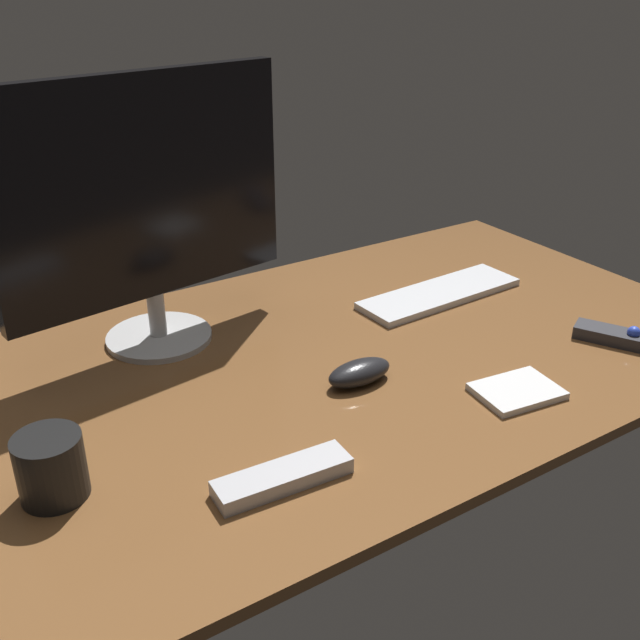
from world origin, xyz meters
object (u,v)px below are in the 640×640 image
monitor (145,202)px  notepad (517,391)px  computer_mouse (359,372)px  keyboard (440,294)px  coffee_mug (51,467)px  media_remote (621,337)px  tv_remote (283,477)px

monitor → notepad: size_ratio=4.03×
monitor → computer_mouse: monitor is taller
keyboard → coffee_mug: bearing=-168.4°
monitor → media_remote: bearing=-42.0°
media_remote → coffee_mug: size_ratio=1.83×
computer_mouse → tv_remote: (-24.05, -16.02, -0.79)cm
keyboard → tv_remote: tv_remote is taller
monitor → tv_remote: (-1.69, -48.77, -25.36)cm
monitor → tv_remote: size_ratio=2.79×
tv_remote → notepad: tv_remote is taller
monitor → notepad: (41.84, -49.66, -25.95)cm
keyboard → notepad: 39.08cm
tv_remote → notepad: bearing=2.4°
tv_remote → notepad: size_ratio=1.44×
notepad → keyboard: bearing=67.6°
computer_mouse → tv_remote: 28.91cm
monitor → coffee_mug: (-28.15, -34.42, -22.00)cm
tv_remote → coffee_mug: bearing=155.0°
coffee_mug → notepad: (69.99, -15.24, -3.95)cm
monitor → computer_mouse: 46.65cm
keyboard → coffee_mug: size_ratio=4.04×
coffee_mug → computer_mouse: bearing=1.9°
monitor → media_remote: 88.99cm
keyboard → tv_remote: bearing=-151.1°
monitor → computer_mouse: (22.36, -32.75, -24.58)cm
tv_remote → keyboard: bearing=34.6°
notepad → tv_remote: bearing=178.8°
computer_mouse → monitor: bearing=124.6°
media_remote → notepad: media_remote is taller
computer_mouse → coffee_mug: (-50.51, -1.67, 2.58)cm
media_remote → keyboard: bearing=175.3°
coffee_mug → notepad: coffee_mug is taller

